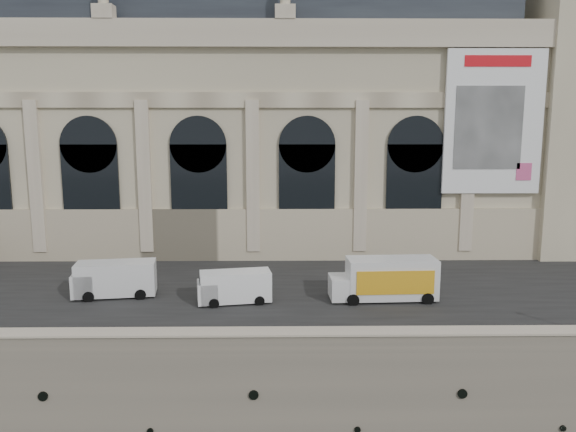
% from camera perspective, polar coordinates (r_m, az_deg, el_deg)
% --- Properties ---
extents(quay, '(160.00, 70.00, 6.00)m').
position_cam_1_polar(quay, '(67.04, -3.79, -4.32)').
color(quay, gray).
rests_on(quay, ground).
extents(street, '(160.00, 24.00, 0.06)m').
position_cam_1_polar(street, '(46.01, -5.21, -6.91)').
color(street, '#2D2D2D').
rests_on(street, quay).
extents(parapet, '(160.00, 1.40, 1.21)m').
position_cam_1_polar(parapet, '(33.21, -7.04, -12.47)').
color(parapet, gray).
rests_on(parapet, quay).
extents(museum, '(69.00, 18.70, 29.10)m').
position_cam_1_polar(museum, '(61.61, -9.81, 10.04)').
color(museum, beige).
rests_on(museum, quay).
extents(van_b, '(6.26, 3.11, 2.68)m').
position_cam_1_polar(van_b, '(44.37, -17.54, -6.15)').
color(van_b, silver).
rests_on(van_b, quay).
extents(van_c, '(5.53, 2.86, 2.35)m').
position_cam_1_polar(van_c, '(41.18, -5.82, -7.20)').
color(van_c, white).
rests_on(van_c, quay).
extents(box_truck, '(7.90, 3.06, 3.14)m').
position_cam_1_polar(box_truck, '(42.16, 9.86, -6.36)').
color(box_truck, silver).
rests_on(box_truck, quay).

